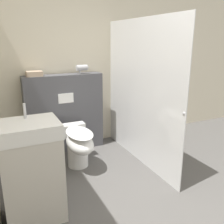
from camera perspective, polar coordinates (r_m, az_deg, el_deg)
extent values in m
cube|color=beige|center=(3.97, -5.49, 10.51)|extent=(8.00, 0.06, 2.50)
cube|color=#4C4C51|center=(3.80, -10.73, -0.28)|extent=(1.15, 0.22, 1.16)
cube|color=white|center=(3.63, -10.47, 3.11)|extent=(0.22, 0.01, 0.14)
cube|color=silver|center=(3.34, 6.36, 4.22)|extent=(0.01, 1.82, 1.91)
sphere|color=#B2B2B7|center=(2.66, 16.24, -0.31)|extent=(0.04, 0.04, 0.04)
cylinder|color=white|center=(3.41, -7.81, -9.42)|extent=(0.27, 0.27, 0.35)
ellipsoid|color=white|center=(3.24, -7.40, -6.97)|extent=(0.32, 0.58, 0.25)
ellipsoid|color=white|center=(3.19, -7.49, -4.71)|extent=(0.32, 0.56, 0.02)
cube|color=white|center=(3.52, -9.11, -4.07)|extent=(0.35, 0.14, 0.18)
cube|color=beige|center=(2.49, -17.66, -14.17)|extent=(0.52, 0.43, 0.83)
cube|color=white|center=(2.30, -18.68, -3.77)|extent=(0.53, 0.44, 0.13)
cylinder|color=silver|center=(2.37, -19.33, 0.23)|extent=(0.02, 0.02, 0.14)
cylinder|color=#B7B7BC|center=(3.72, -6.93, 10.03)|extent=(0.16, 0.08, 0.08)
cone|color=#B7B7BC|center=(3.75, -5.52, 10.13)|extent=(0.03, 0.07, 0.07)
cylinder|color=#B7B7BC|center=(3.72, -7.38, 9.27)|extent=(0.03, 0.03, 0.08)
cube|color=tan|center=(3.60, -17.37, 8.34)|extent=(0.21, 0.17, 0.07)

